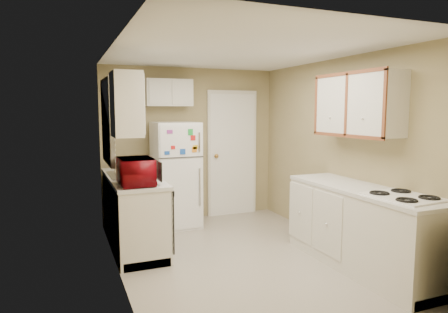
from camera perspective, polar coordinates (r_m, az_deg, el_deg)
name	(u,v)px	position (r m, az deg, el deg)	size (l,w,h in m)	color
floor	(240,256)	(4.92, 2.26, -14.06)	(3.80, 3.80, 0.00)	#BCB3A6
ceiling	(241,51)	(4.65, 2.40, 14.80)	(3.80, 3.80, 0.00)	white
wall_left	(117,163)	(4.26, -15.11, -0.87)	(3.80, 3.80, 0.00)	tan
wall_right	(339,152)	(5.36, 16.07, 0.61)	(3.80, 3.80, 0.00)	tan
wall_back	(191,144)	(6.40, -4.72, 1.78)	(2.80, 2.80, 0.00)	tan
wall_front	(349,185)	(3.03, 17.40, -3.92)	(2.80, 2.80, 0.00)	tan
left_counter	(133,211)	(5.31, -12.83, -7.58)	(0.60, 1.80, 0.90)	silver
dishwasher	(167,217)	(4.79, -8.20, -8.55)	(0.03, 0.58, 0.72)	black
sink	(131,178)	(5.37, -13.21, -2.95)	(0.54, 0.74, 0.16)	gray
microwave	(136,172)	(4.61, -12.43, -2.12)	(0.30, 0.54, 0.36)	maroon
soap_bottle	(121,162)	(5.86, -14.52, -0.83)	(0.08, 0.08, 0.17)	silver
window_blinds	(108,121)	(5.27, -16.22, 4.86)	(0.10, 0.98, 1.08)	silver
upper_cabinet_left	(126,104)	(4.46, -13.76, 7.23)	(0.30, 0.45, 0.70)	silver
refrigerator	(176,175)	(5.98, -6.90, -2.61)	(0.64, 0.63, 1.56)	white
cabinet_over_fridge	(168,93)	(6.13, -7.98, 9.01)	(0.70, 0.30, 0.40)	silver
interior_door	(232,154)	(6.63, 1.18, 0.40)	(0.86, 0.06, 2.08)	white
right_counter	(361,228)	(4.71, 18.95, -9.61)	(0.60, 2.00, 0.90)	silver
stove	(401,248)	(4.37, 23.95, -11.82)	(0.53, 0.65, 0.79)	white
upper_cabinet_right	(358,105)	(4.86, 18.56, 7.01)	(0.30, 1.20, 0.70)	silver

